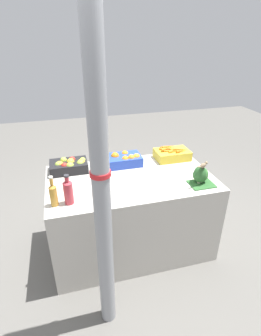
# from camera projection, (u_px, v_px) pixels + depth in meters

# --- Properties ---
(ground_plane) EXTENTS (10.00, 10.00, 0.00)m
(ground_plane) POSITION_uv_depth(u_px,v_px,m) (130.00, 243.00, 2.87)
(ground_plane) COLOR #605E59
(market_table) EXTENTS (1.57, 0.91, 0.83)m
(market_table) POSITION_uv_depth(u_px,v_px,m) (130.00, 213.00, 2.68)
(market_table) COLOR #B7B2A8
(market_table) RESTS_ON ground_plane
(support_pole) EXTENTS (0.13, 0.13, 2.40)m
(support_pole) POSITION_uv_depth(u_px,v_px,m) (101.00, 190.00, 1.59)
(support_pole) COLOR gray
(support_pole) RESTS_ON ground_plane
(apple_crate) EXTENTS (0.36, 0.24, 0.13)m
(apple_crate) POSITION_uv_depth(u_px,v_px,m) (70.00, 165.00, 2.58)
(apple_crate) COLOR black
(apple_crate) RESTS_ON market_table
(orange_crate) EXTENTS (0.36, 0.24, 0.14)m
(orange_crate) POSITION_uv_depth(u_px,v_px,m) (123.00, 160.00, 2.71)
(orange_crate) COLOR #2847B7
(orange_crate) RESTS_ON market_table
(carrot_crate) EXTENTS (0.36, 0.24, 0.14)m
(carrot_crate) POSITION_uv_depth(u_px,v_px,m) (172.00, 154.00, 2.84)
(carrot_crate) COLOR gold
(carrot_crate) RESTS_ON market_table
(broccoli_pile) EXTENTS (0.22, 0.19, 0.18)m
(broccoli_pile) POSITION_uv_depth(u_px,v_px,m) (200.00, 175.00, 2.37)
(broccoli_pile) COLOR #2D602D
(broccoli_pile) RESTS_ON market_table
(juice_bottle_amber) EXTENTS (0.06, 0.06, 0.26)m
(juice_bottle_amber) POSITION_uv_depth(u_px,v_px,m) (53.00, 194.00, 2.04)
(juice_bottle_amber) COLOR gold
(juice_bottle_amber) RESTS_ON market_table
(juice_bottle_ruby) EXTENTS (0.08, 0.08, 0.26)m
(juice_bottle_ruby) POSITION_uv_depth(u_px,v_px,m) (68.00, 191.00, 2.07)
(juice_bottle_ruby) COLOR #B2333D
(juice_bottle_ruby) RESTS_ON market_table
(sparrow_bird) EXTENTS (0.13, 0.07, 0.05)m
(sparrow_bird) POSITION_uv_depth(u_px,v_px,m) (203.00, 165.00, 2.27)
(sparrow_bird) COLOR #4C3D2D
(sparrow_bird) RESTS_ON broccoli_pile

